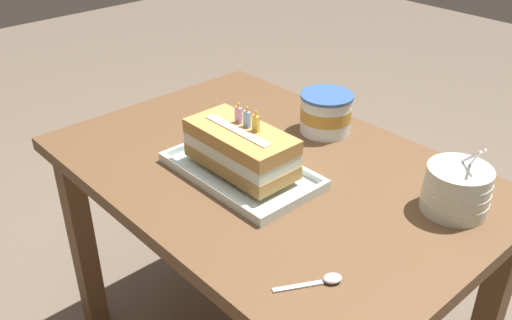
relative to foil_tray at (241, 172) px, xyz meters
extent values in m
cube|color=brown|center=(0.02, 0.08, -0.02)|extent=(1.09, 0.75, 0.04)
cube|color=brown|center=(-0.47, -0.24, -0.37)|extent=(0.06, 0.06, 0.66)
cube|color=brown|center=(-0.47, 0.39, -0.37)|extent=(0.06, 0.06, 0.66)
cube|color=brown|center=(0.51, 0.39, -0.37)|extent=(0.06, 0.06, 0.66)
cube|color=silver|center=(0.00, 0.00, 0.00)|extent=(0.38, 0.22, 0.01)
cube|color=silver|center=(0.00, -0.10, 0.01)|extent=(0.38, 0.01, 0.02)
cube|color=silver|center=(0.00, 0.10, 0.01)|extent=(0.38, 0.01, 0.02)
cube|color=silver|center=(-0.18, 0.00, 0.01)|extent=(0.01, 0.20, 0.02)
cube|color=silver|center=(0.18, 0.00, 0.01)|extent=(0.01, 0.20, 0.02)
cube|color=#B98846|center=(0.00, 0.00, 0.03)|extent=(0.27, 0.13, 0.03)
cube|color=silver|center=(0.00, 0.00, 0.07)|extent=(0.27, 0.13, 0.03)
cube|color=#B98846|center=(0.00, 0.00, 0.10)|extent=(0.27, 0.13, 0.03)
cube|color=beige|center=(0.00, -0.01, 0.12)|extent=(0.21, 0.02, 0.00)
cube|color=#E099C6|center=(-0.03, 0.02, 0.13)|extent=(0.02, 0.01, 0.04)
ellipsoid|color=yellow|center=(-0.03, 0.02, 0.16)|extent=(0.01, 0.01, 0.01)
cube|color=#8CB7EA|center=(0.00, 0.02, 0.13)|extent=(0.02, 0.01, 0.04)
ellipsoid|color=yellow|center=(0.00, 0.02, 0.16)|extent=(0.01, 0.01, 0.01)
cube|color=#EFC64C|center=(0.03, 0.02, 0.13)|extent=(0.02, 0.01, 0.04)
ellipsoid|color=yellow|center=(0.03, 0.02, 0.16)|extent=(0.01, 0.01, 0.01)
cylinder|color=silver|center=(0.42, 0.25, 0.01)|extent=(0.14, 0.14, 0.03)
cylinder|color=silver|center=(0.42, 0.25, 0.03)|extent=(0.14, 0.14, 0.03)
cylinder|color=silver|center=(0.42, 0.25, 0.06)|extent=(0.14, 0.14, 0.03)
cylinder|color=silver|center=(0.42, 0.25, 0.08)|extent=(0.14, 0.14, 0.03)
cylinder|color=silver|center=(0.44, 0.26, 0.12)|extent=(0.05, 0.05, 0.08)
cylinder|color=silver|center=(0.43, 0.27, 0.12)|extent=(0.07, 0.03, 0.07)
cylinder|color=white|center=(-0.02, 0.32, 0.04)|extent=(0.14, 0.14, 0.10)
cylinder|color=#B78938|center=(-0.02, 0.32, 0.05)|extent=(0.14, 0.14, 0.04)
cylinder|color=#355B9B|center=(-0.02, 0.32, 0.10)|extent=(0.14, 0.14, 0.01)
ellipsoid|color=silver|center=(0.39, -0.12, 0.00)|extent=(0.04, 0.04, 0.01)
cube|color=silver|center=(0.36, -0.18, 0.00)|extent=(0.05, 0.09, 0.00)
camera|label=1|loc=(0.88, -0.75, 0.70)|focal=39.38mm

